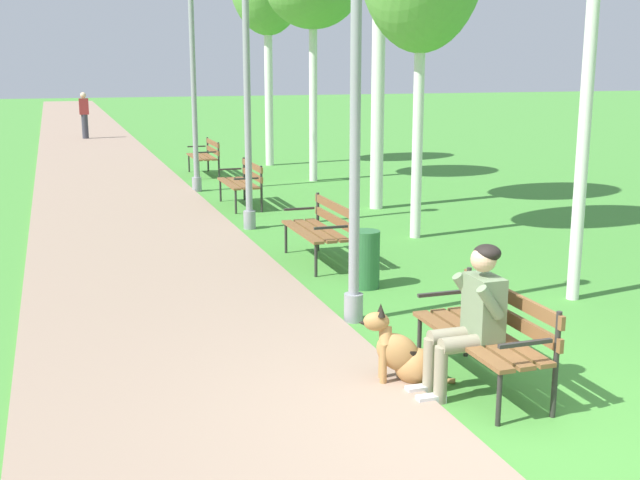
{
  "coord_description": "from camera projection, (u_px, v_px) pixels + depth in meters",
  "views": [
    {
      "loc": [
        -3.01,
        -4.78,
        2.67
      ],
      "look_at": [
        -0.5,
        2.76,
        0.9
      ],
      "focal_mm": 44.86,
      "sensor_mm": 36.0,
      "label": 1
    }
  ],
  "objects": [
    {
      "name": "paved_path",
      "position": [
        88.0,
        141.0,
        27.58
      ],
      "size": [
        3.22,
        60.0,
        0.04
      ],
      "primitive_type": "cube",
      "color": "gray",
      "rests_on": "ground"
    },
    {
      "name": "person_seated_on_near_bench",
      "position": [
        471.0,
        314.0,
        6.47
      ],
      "size": [
        0.74,
        0.49,
        1.25
      ],
      "color": "gray",
      "rests_on": "ground"
    },
    {
      "name": "ground_plane",
      "position": [
        501.0,
        430.0,
        5.94
      ],
      "size": [
        120.0,
        120.0,
        0.0
      ],
      "primitive_type": "plane",
      "color": "#478E38"
    },
    {
      "name": "park_bench_near",
      "position": [
        489.0,
        328.0,
        6.63
      ],
      "size": [
        0.55,
        1.5,
        0.85
      ],
      "color": "brown",
      "rests_on": "ground"
    },
    {
      "name": "lamp_post_near",
      "position": [
        355.0,
        130.0,
        8.0
      ],
      "size": [
        0.24,
        0.24,
        3.87
      ],
      "color": "gray",
      "rests_on": "ground"
    },
    {
      "name": "park_bench_far",
      "position": [
        243.0,
        180.0,
        15.04
      ],
      "size": [
        0.55,
        1.5,
        0.85
      ],
      "color": "brown",
      "rests_on": "ground"
    },
    {
      "name": "park_bench_mid",
      "position": [
        321.0,
        226.0,
        10.8
      ],
      "size": [
        0.55,
        1.5,
        0.85
      ],
      "color": "brown",
      "rests_on": "ground"
    },
    {
      "name": "pedestrian_distant",
      "position": [
        84.0,
        116.0,
        28.07
      ],
      "size": [
        0.32,
        0.22,
        1.65
      ],
      "color": "#383842",
      "rests_on": "ground"
    },
    {
      "name": "lamp_post_far",
      "position": [
        193.0,
        81.0,
        16.43
      ],
      "size": [
        0.24,
        0.24,
        4.44
      ],
      "color": "gray",
      "rests_on": "ground"
    },
    {
      "name": "litter_bin",
      "position": [
        365.0,
        259.0,
        9.63
      ],
      "size": [
        0.36,
        0.36,
        0.7
      ],
      "primitive_type": "cylinder",
      "color": "#2D6638",
      "rests_on": "ground"
    },
    {
      "name": "park_bench_furthest",
      "position": [
        206.0,
        154.0,
        19.25
      ],
      "size": [
        0.55,
        1.5,
        0.85
      ],
      "color": "brown",
      "rests_on": "ground"
    },
    {
      "name": "dog_shepherd",
      "position": [
        404.0,
        355.0,
        6.73
      ],
      "size": [
        0.81,
        0.41,
        0.71
      ],
      "color": "#B27F47",
      "rests_on": "ground"
    },
    {
      "name": "lamp_post_mid",
      "position": [
        247.0,
        91.0,
        12.64
      ],
      "size": [
        0.24,
        0.24,
        4.31
      ],
      "color": "gray",
      "rests_on": "ground"
    }
  ]
}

